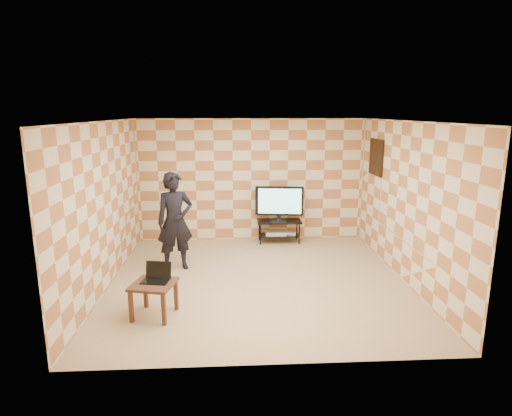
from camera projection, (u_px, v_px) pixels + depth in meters
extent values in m
plane|color=tan|center=(258.00, 281.00, 7.36)|extent=(5.00, 5.00, 0.00)
cube|color=beige|center=(251.00, 180.00, 9.49)|extent=(5.00, 0.02, 2.70)
cube|color=beige|center=(272.00, 253.00, 4.63)|extent=(5.00, 0.02, 2.70)
cube|color=beige|center=(104.00, 206.00, 6.92)|extent=(0.02, 5.00, 2.70)
cube|color=beige|center=(406.00, 202.00, 7.20)|extent=(0.02, 5.00, 2.70)
cube|color=white|center=(258.00, 121.00, 6.76)|extent=(5.00, 5.00, 0.02)
cube|color=black|center=(376.00, 157.00, 8.57)|extent=(0.04, 0.72, 0.72)
cube|color=black|center=(376.00, 157.00, 8.57)|extent=(0.04, 0.03, 0.68)
cube|color=black|center=(376.00, 157.00, 8.57)|extent=(0.04, 0.68, 0.03)
cube|color=black|center=(279.00, 221.00, 9.42)|extent=(0.97, 0.44, 0.04)
cube|color=black|center=(279.00, 235.00, 9.49)|extent=(0.87, 0.39, 0.03)
cylinder|color=black|center=(260.00, 234.00, 9.28)|extent=(0.03, 0.03, 0.50)
cylinder|color=black|center=(259.00, 229.00, 9.62)|extent=(0.03, 0.03, 0.50)
cylinder|color=black|center=(299.00, 233.00, 9.33)|extent=(0.03, 0.03, 0.50)
cylinder|color=black|center=(297.00, 229.00, 9.66)|extent=(0.03, 0.03, 0.50)
cube|color=black|center=(279.00, 220.00, 9.41)|extent=(0.33, 0.24, 0.03)
cube|color=black|center=(279.00, 217.00, 9.40)|extent=(0.08, 0.06, 0.09)
cube|color=black|center=(279.00, 201.00, 9.32)|extent=(1.05, 0.20, 0.64)
cube|color=#6DC4B2|center=(280.00, 201.00, 9.28)|extent=(0.93, 0.13, 0.55)
cube|color=#B9B9BB|center=(276.00, 233.00, 9.49)|extent=(0.45, 0.32, 0.07)
cube|color=silver|center=(291.00, 233.00, 9.51)|extent=(0.24, 0.20, 0.05)
cube|color=#3E2515|center=(153.00, 284.00, 6.00)|extent=(0.68, 0.68, 0.04)
cube|color=#3E2515|center=(131.00, 307.00, 5.87)|extent=(0.06, 0.06, 0.46)
cube|color=#3E2515|center=(146.00, 293.00, 6.32)|extent=(0.06, 0.06, 0.46)
cube|color=#3E2515|center=(164.00, 309.00, 5.79)|extent=(0.06, 0.06, 0.46)
cube|color=#3E2515|center=(176.00, 295.00, 6.24)|extent=(0.06, 0.06, 0.46)
cube|color=black|center=(156.00, 281.00, 6.04)|extent=(0.41, 0.33, 0.02)
cube|color=black|center=(159.00, 269.00, 6.14)|extent=(0.38, 0.13, 0.24)
imported|color=black|center=(175.00, 221.00, 7.74)|extent=(0.76, 0.63, 1.80)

